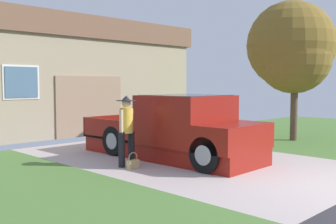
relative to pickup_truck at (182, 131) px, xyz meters
The scene contains 6 objects.
pickup_truck is the anchor object (origin of this frame).
person_with_hat 1.61m from the pickup_truck, 168.05° to the left, with size 0.50×0.47×1.67m.
handbag 1.76m from the pickup_truck, behind, with size 0.29×0.14×0.38m.
house_with_garage 8.77m from the pickup_truck, 81.53° to the left, with size 10.40×6.14×4.47m.
front_yard_tree 5.87m from the pickup_truck, ahead, with size 3.02×3.02×4.79m.
wheeled_trash_bin 4.90m from the pickup_truck, 42.68° to the left, with size 0.60×0.72×1.01m.
Camera 1 is at (-7.59, -2.59, 1.95)m, focal length 42.95 mm.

